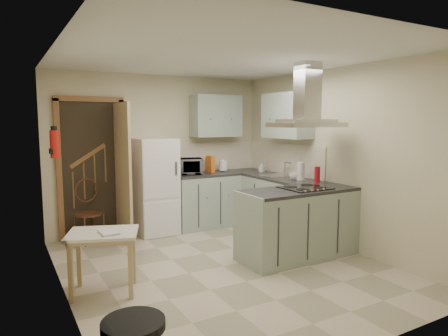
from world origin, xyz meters
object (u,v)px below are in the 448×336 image
extractor_hood (307,125)px  microwave (187,166)px  bentwood_chair (89,214)px  drop_leaf_table (104,262)px  peninsula (298,223)px  fridge (156,186)px

extractor_hood → microwave: 2.25m
bentwood_chair → microwave: bearing=-16.7°
extractor_hood → drop_leaf_table: 2.92m
microwave → peninsula: bearing=-54.0°
microwave → bentwood_chair: bearing=-161.9°
drop_leaf_table → fridge: bearing=77.1°
fridge → peninsula: size_ratio=0.97×
bentwood_chair → microwave: 1.70m
extractor_hood → microwave: (-0.76, 2.01, -0.69)m
peninsula → extractor_hood: size_ratio=1.72×
drop_leaf_table → microwave: bearing=67.0°
extractor_hood → drop_leaf_table: size_ratio=1.31×
peninsula → fridge: bearing=121.7°
peninsula → bentwood_chair: 3.00m
fridge → bentwood_chair: (-1.02, 0.02, -0.33)m
drop_leaf_table → bentwood_chair: bentwood_chair is taller
peninsula → bentwood_chair: peninsula is taller
fridge → microwave: bearing=2.7°
fridge → microwave: fridge is taller
microwave → extractor_hood: bearing=-51.5°
fridge → extractor_hood: size_ratio=1.67×
extractor_hood → peninsula: bearing=180.0°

